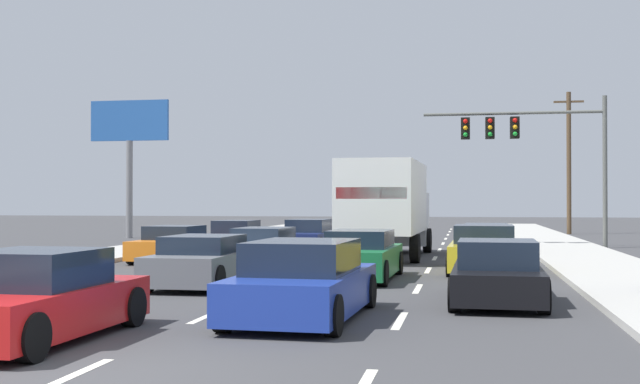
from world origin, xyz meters
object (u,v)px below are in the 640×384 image
at_px(car_gray, 207,262).
at_px(car_yellow, 484,251).
at_px(utility_pole_far, 569,161).
at_px(car_green, 361,256).
at_px(box_truck, 387,203).
at_px(roadside_billboard, 130,138).
at_px(car_maroon, 236,237).
at_px(traffic_signal_mast, 520,136).
at_px(car_red, 34,300).
at_px(car_orange, 175,245).
at_px(car_black, 497,275).
at_px(car_white, 264,247).
at_px(car_tan, 486,240).
at_px(car_navy, 309,236).
at_px(car_blue, 303,283).

relative_size(car_gray, car_yellow, 1.00).
bearing_deg(utility_pole_far, car_green, -106.35).
height_order(box_truck, roadside_billboard, roadside_billboard).
height_order(car_gray, utility_pole_far, utility_pole_far).
distance_m(box_truck, roadside_billboard, 20.23).
distance_m(box_truck, car_yellow, 6.17).
xyz_separation_m(car_maroon, traffic_signal_mast, (11.73, 4.47, 4.36)).
bearing_deg(car_red, car_orange, 103.11).
xyz_separation_m(car_maroon, box_truck, (6.62, -3.29, 1.39)).
height_order(car_gray, car_black, car_black).
bearing_deg(car_white, box_truck, 45.33).
xyz_separation_m(car_orange, car_black, (10.26, -9.08, 0.01)).
bearing_deg(car_black, roadside_billboard, 127.35).
distance_m(car_green, car_tan, 11.24).
height_order(car_navy, car_yellow, car_yellow).
distance_m(car_red, roadside_billboard, 32.99).
xyz_separation_m(car_white, car_yellow, (6.89, -1.39, 0.05)).
bearing_deg(car_green, car_navy, 107.52).
distance_m(car_gray, utility_pole_far, 35.03).
height_order(car_blue, traffic_signal_mast, traffic_signal_mast).
bearing_deg(car_gray, roadside_billboard, 118.10).
distance_m(car_tan, roadside_billboard, 21.94).
distance_m(car_gray, traffic_signal_mast, 20.17).
height_order(car_orange, car_blue, car_blue).
xyz_separation_m(car_gray, car_green, (3.47, 2.09, 0.03)).
relative_size(car_orange, utility_pole_far, 0.47).
bearing_deg(car_white, car_green, -49.19).
relative_size(car_orange, roadside_billboard, 0.54).
bearing_deg(box_truck, roadside_billboard, 140.85).
bearing_deg(car_orange, car_maroon, 87.77).
bearing_deg(car_blue, roadside_billboard, 119.31).
bearing_deg(car_black, car_maroon, 123.02).
distance_m(car_red, box_truck, 18.13).
bearing_deg(traffic_signal_mast, car_blue, -102.63).
xyz_separation_m(car_white, car_black, (7.00, -8.47, 0.01)).
xyz_separation_m(car_green, traffic_signal_mast, (5.03, 15.67, 4.32)).
xyz_separation_m(car_orange, car_tan, (10.40, 5.81, -0.00)).
xyz_separation_m(box_truck, car_tan, (3.54, 2.77, -1.40)).
bearing_deg(car_tan, car_blue, -101.22).
bearing_deg(car_green, car_tan, 72.08).
height_order(car_maroon, car_yellow, car_yellow).
bearing_deg(utility_pole_far, car_navy, -124.12).
relative_size(car_navy, car_black, 1.07).
bearing_deg(car_gray, car_navy, 91.01).
bearing_deg(car_gray, car_blue, -55.51).
bearing_deg(car_black, traffic_signal_mast, 85.07).
distance_m(car_navy, car_white, 7.50).
bearing_deg(traffic_signal_mast, car_white, -127.40).
bearing_deg(car_yellow, car_navy, 127.90).
height_order(box_truck, traffic_signal_mast, traffic_signal_mast).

